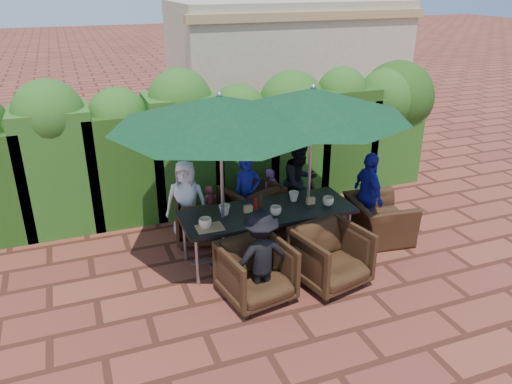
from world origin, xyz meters
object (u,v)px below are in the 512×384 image
object	(u,v)px
dining_table	(267,215)
chair_end_right	(379,213)
chair_far_mid	(251,204)
chair_far_right	(292,202)
umbrella_left	(220,111)
chair_near_right	(331,254)
chair_far_left	(201,217)
umbrella_right	(313,102)
chair_near_left	(256,270)

from	to	relation	value
dining_table	chair_end_right	bearing A→B (deg)	-2.07
chair_far_mid	chair_end_right	bearing A→B (deg)	129.49
chair_end_right	dining_table	bearing A→B (deg)	95.35
chair_far_right	chair_end_right	xyz separation A→B (m)	(1.04, -0.94, 0.06)
umbrella_left	chair_near_right	distance (m)	2.33
dining_table	chair_far_left	world-z (taller)	chair_far_left
umbrella_left	umbrella_right	size ratio (longest dim) A/B	1.06
chair_far_mid	chair_near_left	bearing A→B (deg)	51.15
umbrella_left	chair_near_right	world-z (taller)	umbrella_left
umbrella_left	chair_far_right	world-z (taller)	umbrella_left
chair_end_right	chair_near_left	bearing A→B (deg)	116.70
chair_near_left	chair_far_right	bearing A→B (deg)	44.11
chair_far_left	chair_end_right	distance (m)	2.73
chair_near_right	chair_far_left	bearing A→B (deg)	113.54
chair_far_left	dining_table	bearing A→B (deg)	145.41
chair_far_mid	chair_near_right	bearing A→B (deg)	82.61
umbrella_left	chair_far_mid	distance (m)	2.16
dining_table	chair_near_right	xyz separation A→B (m)	(0.53, -0.91, -0.24)
umbrella_left	chair_far_right	size ratio (longest dim) A/B	3.80
dining_table	chair_far_mid	bearing A→B (deg)	83.21
umbrella_right	chair_near_left	world-z (taller)	umbrella_right
dining_table	umbrella_right	size ratio (longest dim) A/B	0.92
dining_table	chair_end_right	distance (m)	1.85
chair_far_left	chair_near_right	world-z (taller)	chair_near_right
umbrella_right	chair_near_right	size ratio (longest dim) A/B	3.08
umbrella_right	chair_far_mid	xyz separation A→B (m)	(-0.54, 0.91, -1.80)
chair_far_mid	chair_near_left	xyz separation A→B (m)	(-0.62, -1.83, 0.00)
chair_near_right	chair_end_right	distance (m)	1.55
chair_near_left	chair_near_right	distance (m)	1.04
umbrella_left	chair_far_mid	xyz separation A→B (m)	(0.76, 0.92, -1.80)
umbrella_right	chair_far_left	distance (m)	2.44
chair_near_right	chair_end_right	world-z (taller)	chair_near_right
chair_near_right	chair_far_right	bearing A→B (deg)	68.92
chair_far_mid	chair_near_right	size ratio (longest dim) A/B	0.96
chair_far_right	chair_near_left	bearing A→B (deg)	70.85
chair_far_left	chair_near_right	size ratio (longest dim) A/B	0.89
chair_far_mid	chair_far_right	bearing A→B (deg)	153.71
chair_near_right	umbrella_left	bearing A→B (deg)	129.06
dining_table	umbrella_right	distance (m)	1.67
chair_far_mid	chair_far_left	bearing A→B (deg)	-13.44
dining_table	chair_far_mid	size ratio (longest dim) A/B	2.95
umbrella_left	chair_end_right	bearing A→B (deg)	-2.10
umbrella_left	chair_near_right	xyz separation A→B (m)	(1.17, -0.93, -1.78)
chair_far_mid	umbrella_right	bearing A→B (deg)	100.37
umbrella_right	chair_far_right	xyz separation A→B (m)	(0.15, 0.84, -1.84)
dining_table	chair_far_right	world-z (taller)	dining_table
chair_far_right	chair_end_right	world-z (taller)	chair_end_right
chair_far_right	chair_end_right	distance (m)	1.40
chair_far_left	chair_near_right	bearing A→B (deg)	140.04
chair_far_left	umbrella_left	bearing A→B (deg)	111.01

